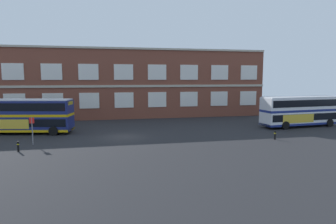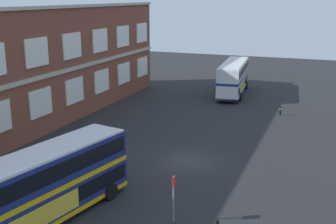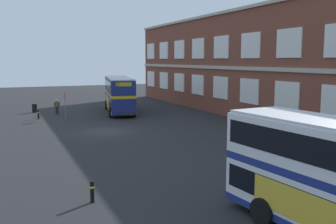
{
  "view_description": "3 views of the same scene",
  "coord_description": "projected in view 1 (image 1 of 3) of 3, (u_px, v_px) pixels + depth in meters",
  "views": [
    {
      "loc": [
        -1.63,
        -32.29,
        6.53
      ],
      "look_at": [
        5.75,
        2.92,
        2.33
      ],
      "focal_mm": 31.18,
      "sensor_mm": 36.0,
      "label": 1
    },
    {
      "loc": [
        -29.02,
        -9.65,
        12.09
      ],
      "look_at": [
        5.64,
        3.87,
        2.06
      ],
      "focal_mm": 46.35,
      "sensor_mm": 36.0,
      "label": 2
    },
    {
      "loc": [
        31.38,
        -8.0,
        6.07
      ],
      "look_at": [
        5.63,
        3.29,
        2.2
      ],
      "focal_mm": 40.48,
      "sensor_mm": 36.0,
      "label": 3
    }
  ],
  "objects": [
    {
      "name": "safety_bollard_west",
      "position": [
        275.0,
        135.0,
        31.05
      ],
      "size": [
        0.19,
        0.19,
        0.95
      ],
      "color": "black",
      "rests_on": "ground"
    },
    {
      "name": "brick_terminal_building",
      "position": [
        107.0,
        84.0,
        48.98
      ],
      "size": [
        52.97,
        8.19,
        11.25
      ],
      "color": "brown",
      "rests_on": "ground"
    },
    {
      "name": "ground_plane",
      "position": [
        122.0,
        134.0,
        34.42
      ],
      "size": [
        120.0,
        120.0,
        0.0
      ],
      "primitive_type": "plane",
      "color": "#232326"
    },
    {
      "name": "double_decker_near",
      "position": [
        24.0,
        115.0,
        34.24
      ],
      "size": [
        11.29,
        4.64,
        4.07
      ],
      "color": "navy",
      "rests_on": "ground"
    },
    {
      "name": "double_decker_middle",
      "position": [
        300.0,
        111.0,
        39.15
      ],
      "size": [
        11.2,
        3.66,
        4.07
      ],
      "color": "silver",
      "rests_on": "ground"
    },
    {
      "name": "safety_bollard_east",
      "position": [
        18.0,
        146.0,
        25.88
      ],
      "size": [
        0.19,
        0.19,
        0.95
      ],
      "color": "black",
      "rests_on": "ground"
    },
    {
      "name": "bus_stand_flag",
      "position": [
        32.0,
        128.0,
        28.43
      ],
      "size": [
        0.44,
        0.1,
        2.7
      ],
      "color": "slate",
      "rests_on": "ground"
    }
  ]
}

